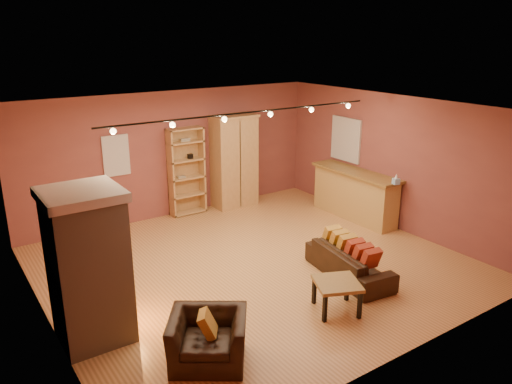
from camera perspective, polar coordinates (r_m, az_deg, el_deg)
floor at (r=9.07m, az=-0.13°, el=-8.32°), size 7.00×7.00×0.00m
ceiling at (r=8.23m, az=-0.14°, el=9.46°), size 7.00×7.00×0.00m
back_wall at (r=11.29m, az=-9.44°, el=4.28°), size 7.00×0.02×2.80m
left_wall at (r=7.31m, az=-23.60°, el=-4.57°), size 0.02×6.50×2.80m
right_wall at (r=10.83m, az=15.43°, el=3.29°), size 0.02×6.50×2.80m
fireplace at (r=6.98m, az=-18.55°, el=-8.06°), size 1.01×0.98×2.12m
back_window at (r=10.78m, az=-15.71°, el=4.03°), size 0.56×0.04×0.86m
bookcase at (r=11.39m, az=-8.07°, el=2.46°), size 0.82×0.32×1.99m
armoire at (r=11.77m, az=-2.52°, el=3.56°), size 1.08×0.62×2.19m
bar_counter at (r=11.33m, az=11.20°, el=-0.24°), size 0.61×2.26×1.08m
tissue_box at (r=10.38m, az=15.72°, el=1.35°), size 0.15×0.15×0.22m
right_window at (r=11.68m, az=10.24°, el=5.94°), size 0.05×0.90×1.00m
loveseat at (r=8.67m, az=10.63°, el=-7.27°), size 0.76×1.81×0.74m
armchair at (r=6.51m, az=-5.54°, el=-15.54°), size 1.15×1.06×0.84m
coffee_table at (r=7.61m, az=9.24°, el=-10.56°), size 0.84×0.84×0.48m
track_rail at (r=8.41m, az=-0.91°, el=8.85°), size 5.20×0.09×0.13m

